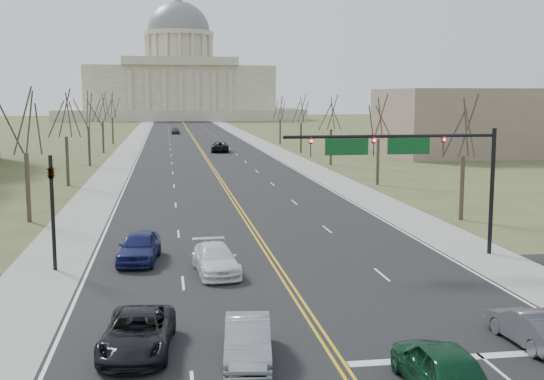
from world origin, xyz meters
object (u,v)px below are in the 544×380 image
object	(u,v)px
car_sb_inner_second	(216,259)
car_sb_outer_second	(139,247)
car_sb_inner_lead	(248,340)
car_sb_outer_lead	(137,333)
car_nb_inner_lead	(441,366)
car_nb_outer_lead	(529,326)
signal_left	(52,200)
car_far_nb	(220,147)
car_far_sb	(175,131)
signal_mast	(407,155)

from	to	relation	value
car_sb_inner_second	car_sb_outer_second	bearing A→B (deg)	136.64
car_sb_inner_second	car_sb_inner_lead	bearing A→B (deg)	-94.00
car_sb_outer_lead	car_nb_inner_lead	bearing A→B (deg)	-21.82
car_nb_outer_lead	car_sb_outer_second	world-z (taller)	car_sb_outer_second
car_sb_outer_lead	car_sb_outer_second	distance (m)	13.46
signal_left	car_sb_inner_second	world-z (taller)	signal_left
car_sb_outer_lead	car_far_nb	bearing A→B (deg)	88.97
car_nb_outer_lead	car_far_sb	size ratio (longest dim) A/B	0.87
car_sb_inner_lead	car_far_sb	bearing A→B (deg)	96.66
car_sb_inner_lead	car_far_nb	world-z (taller)	car_far_nb
car_nb_inner_lead	car_sb_inner_second	size ratio (longest dim) A/B	0.97
signal_left	car_nb_outer_lead	distance (m)	23.41
signal_left	car_nb_inner_lead	world-z (taller)	signal_left
signal_left	car_far_nb	xyz separation A→B (m)	(14.40, 73.63, -2.87)
signal_left	car_sb_inner_second	size ratio (longest dim) A/B	1.21
car_nb_outer_lead	car_sb_outer_second	distance (m)	20.75
car_sb_inner_second	car_far_sb	bearing A→B (deg)	84.85
car_sb_inner_lead	signal_left	bearing A→B (deg)	128.27
car_nb_inner_lead	car_sb_outer_lead	bearing A→B (deg)	-26.51
signal_left	car_far_nb	distance (m)	75.08
signal_mast	signal_left	bearing A→B (deg)	180.00
car_nb_inner_lead	car_sb_inner_second	distance (m)	16.19
signal_left	car_nb_outer_lead	bearing A→B (deg)	-36.06
car_sb_outer_second	car_sb_inner_lead	bearing A→B (deg)	-67.39
car_sb_inner_lead	car_sb_outer_second	distance (m)	15.39
car_sb_inner_second	car_far_sb	xyz separation A→B (m)	(-0.18, 128.86, 0.07)
car_sb_outer_lead	car_far_sb	bearing A→B (deg)	94.05
signal_left	car_sb_outer_lead	size ratio (longest dim) A/B	1.18
signal_left	car_far_sb	bearing A→B (deg)	86.39
car_nb_outer_lead	car_sb_inner_second	bearing A→B (deg)	-51.63
car_nb_inner_lead	car_sb_outer_second	bearing A→B (deg)	-61.27
car_sb_outer_lead	car_sb_inner_second	world-z (taller)	car_sb_inner_second
car_nb_outer_lead	car_far_sb	bearing A→B (deg)	-89.20
car_sb_outer_lead	car_far_nb	world-z (taller)	car_far_nb
car_nb_inner_lead	car_nb_outer_lead	xyz separation A→B (m)	(4.81, 3.37, -0.16)
car_sb_outer_second	car_nb_outer_lead	bearing A→B (deg)	-38.83
car_sb_inner_second	signal_mast	bearing A→B (deg)	4.80
car_sb_inner_lead	car_far_nb	size ratio (longest dim) A/B	0.73
car_nb_outer_lead	car_sb_outer_lead	xyz separation A→B (m)	(-14.07, 1.39, 0.04)
signal_left	car_sb_inner_lead	xyz separation A→B (m)	(8.45, -13.63, -2.98)
car_sb_outer_lead	car_sb_outer_second	xyz separation A→B (m)	(-0.43, 13.45, 0.13)
car_far_nb	car_far_sb	xyz separation A→B (m)	(-6.38, 53.33, -0.04)
car_far_nb	car_far_sb	world-z (taller)	car_far_nb
signal_mast	car_nb_inner_lead	xyz separation A→B (m)	(-4.99, -17.03, -4.92)
car_nb_inner_lead	car_sb_outer_second	world-z (taller)	car_sb_outer_second
signal_left	car_sb_outer_second	size ratio (longest dim) A/B	1.22
signal_mast	car_far_nb	size ratio (longest dim) A/B	2.01
car_sb_inner_lead	car_sb_inner_second	bearing A→B (deg)	97.71
car_nb_inner_lead	car_sb_inner_second	xyz separation A→B (m)	(-5.76, 15.13, -0.10)
car_nb_outer_lead	car_sb_outer_lead	bearing A→B (deg)	-9.23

